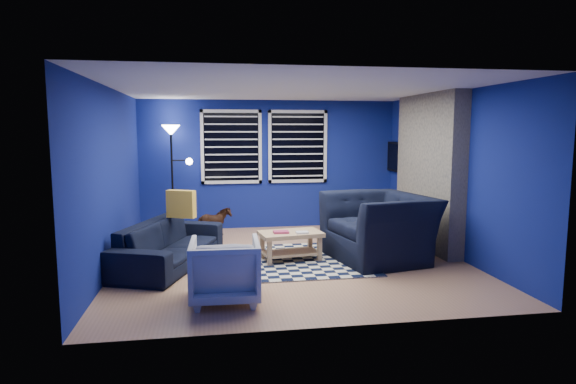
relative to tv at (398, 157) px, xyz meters
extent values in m
plane|color=tan|center=(-2.45, -2.00, -1.40)|extent=(5.00, 5.00, 0.00)
plane|color=white|center=(-2.45, -2.00, 1.10)|extent=(5.00, 5.00, 0.00)
plane|color=navy|center=(-2.45, 0.50, -0.15)|extent=(5.00, 0.00, 5.00)
plane|color=navy|center=(-4.95, -2.00, -0.15)|extent=(0.00, 5.00, 5.00)
plane|color=navy|center=(0.05, -2.00, -0.15)|extent=(0.00, 5.00, 5.00)
cube|color=gray|center=(-0.08, -1.50, -0.15)|extent=(0.26, 2.00, 2.50)
cube|color=black|center=(-0.22, -1.50, -1.05)|extent=(0.04, 0.70, 0.60)
cube|color=gray|center=(-0.35, -1.50, -1.36)|extent=(0.50, 1.20, 0.08)
cube|color=black|center=(-3.20, 0.48, 0.20)|extent=(1.05, 0.02, 1.30)
cube|color=white|center=(-3.20, 0.47, 0.88)|extent=(1.17, 0.05, 0.06)
cube|color=white|center=(-3.20, 0.47, -0.48)|extent=(1.17, 0.05, 0.06)
cube|color=black|center=(-1.90, 0.48, 0.20)|extent=(1.05, 0.02, 1.30)
cube|color=white|center=(-1.90, 0.47, 0.88)|extent=(1.17, 0.05, 0.06)
cube|color=white|center=(-1.90, 0.47, -0.48)|extent=(1.17, 0.05, 0.06)
cube|color=black|center=(0.00, 0.00, 0.00)|extent=(0.06, 1.00, 0.58)
cube|color=black|center=(-0.03, 0.00, 0.00)|extent=(0.01, 0.92, 0.50)
cube|color=black|center=(-2.58, -2.05, -1.39)|extent=(2.50, 2.00, 0.02)
imported|color=black|center=(-4.19, -2.01, -1.08)|extent=(2.33, 1.53, 0.63)
imported|color=black|center=(-1.14, -2.16, -0.91)|extent=(1.73, 1.58, 0.97)
imported|color=gray|center=(-3.46, -3.59, -1.04)|extent=(0.79, 0.81, 0.72)
imported|color=#4A2617|center=(-3.57, -0.54, -1.07)|extent=(0.45, 0.66, 0.51)
cube|color=tan|center=(-2.45, -2.03, -1.00)|extent=(0.97, 0.65, 0.06)
cube|color=tan|center=(-2.45, -2.03, -1.28)|extent=(0.88, 0.56, 0.03)
cube|color=#A93055|center=(-2.60, -2.08, -0.95)|extent=(0.24, 0.19, 0.03)
cube|color=silver|center=(-2.30, -2.15, -0.96)|extent=(0.20, 0.16, 0.03)
cube|color=tan|center=(-2.83, -2.23, -1.21)|extent=(0.07, 0.07, 0.36)
cube|color=tan|center=(-2.07, -2.23, -1.21)|extent=(0.07, 0.07, 0.36)
cube|color=tan|center=(-2.83, -1.83, -1.21)|extent=(0.07, 0.07, 0.36)
cube|color=tan|center=(-2.07, -1.83, -1.21)|extent=(0.07, 0.07, 0.36)
cube|color=tan|center=(-1.07, 0.25, -1.17)|extent=(0.63, 0.50, 0.46)
cube|color=black|center=(-1.07, 0.25, -1.17)|extent=(0.55, 0.45, 0.37)
cube|color=#95C316|center=(-1.07, 0.25, -0.89)|extent=(0.40, 0.34, 0.09)
cylinder|color=black|center=(-4.30, 0.19, -1.38)|extent=(0.25, 0.25, 0.03)
cylinder|color=black|center=(-4.30, 0.19, -0.45)|extent=(0.04, 0.04, 1.88)
cone|color=white|center=(-4.30, 0.19, 0.52)|extent=(0.34, 0.34, 0.19)
sphere|color=white|center=(-3.99, 0.14, -0.05)|extent=(0.13, 0.13, 0.13)
cube|color=yellow|center=(-4.04, -1.70, -0.56)|extent=(0.44, 0.29, 0.41)
camera|label=1|loc=(-3.59, -8.88, 0.51)|focal=30.00mm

